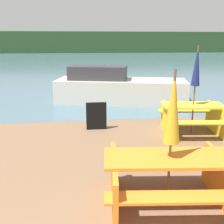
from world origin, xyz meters
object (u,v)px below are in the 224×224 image
object	(u,v)px
umbrella_gold	(173,108)
signboard	(96,116)
boat	(118,88)
picnic_table_yellow	(192,116)
picnic_table_orange	(169,175)
umbrella_navy	(197,67)

from	to	relation	value
umbrella_gold	signboard	bearing A→B (deg)	103.98
boat	picnic_table_yellow	bearing A→B (deg)	-55.75
picnic_table_orange	boat	bearing A→B (deg)	88.94
picnic_table_yellow	umbrella_navy	size ratio (longest dim) A/B	0.75
picnic_table_orange	picnic_table_yellow	world-z (taller)	picnic_table_yellow
picnic_table_orange	picnic_table_yellow	xyz separation A→B (m)	(1.59, 2.93, -0.00)
umbrella_gold	umbrella_navy	bearing A→B (deg)	61.51
picnic_table_orange	signboard	size ratio (longest dim) A/B	2.65
umbrella_gold	boat	size ratio (longest dim) A/B	0.38
signboard	umbrella_navy	bearing A→B (deg)	-13.49
boat	signboard	xyz separation A→B (m)	(-1.00, -3.22, -0.18)
boat	signboard	world-z (taller)	boat
picnic_table_orange	umbrella_navy	world-z (taller)	umbrella_navy
picnic_table_yellow	signboard	xyz separation A→B (m)	(-2.47, 0.59, -0.09)
picnic_table_yellow	signboard	world-z (taller)	picnic_table_yellow
picnic_table_yellow	umbrella_gold	xyz separation A→B (m)	(-1.59, -2.93, 1.01)
picnic_table_yellow	umbrella_gold	distance (m)	3.48
umbrella_navy	boat	bearing A→B (deg)	111.02
picnic_table_yellow	signboard	size ratio (longest dim) A/B	2.26
picnic_table_orange	boat	size ratio (longest dim) A/B	0.38
umbrella_navy	boat	world-z (taller)	umbrella_navy
umbrella_navy	picnic_table_orange	bearing A→B (deg)	-118.49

